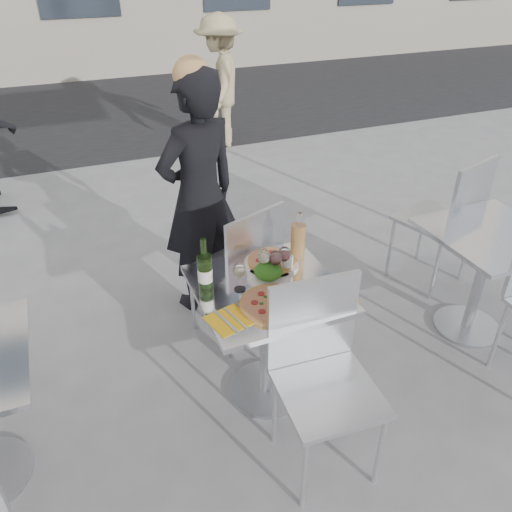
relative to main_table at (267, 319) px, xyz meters
name	(u,v)px	position (x,y,z in m)	size (l,w,h in m)	color
ground	(266,390)	(0.00, 0.00, -0.54)	(80.00, 80.00, 0.00)	slate
street_asphalt	(108,107)	(0.00, 6.50, -0.54)	(24.00, 5.00, 0.00)	black
main_table	(267,319)	(0.00, 0.00, 0.00)	(0.72, 0.72, 0.75)	#B7BABF
side_table_right	(485,262)	(1.50, 0.00, 0.00)	(0.72, 0.72, 0.75)	#B7BABF
chair_far	(242,265)	(0.05, 0.49, 0.04)	(0.58, 0.58, 0.97)	silver
chair_near	(321,363)	(0.09, -0.44, 0.04)	(0.47, 0.49, 0.98)	silver
side_chair_rfar	(450,213)	(1.65, 0.52, 0.07)	(0.59, 0.60, 1.03)	silver
woman_diner	(199,196)	(-0.05, 1.00, 0.29)	(0.61, 0.40, 1.66)	black
pedestrian_b	(220,83)	(1.15, 4.13, 0.25)	(1.02, 0.58, 1.57)	tan
pizza_near	(273,304)	(-0.04, -0.16, 0.22)	(0.33, 0.33, 0.02)	#BE884A
pizza_far	(272,262)	(0.11, 0.19, 0.23)	(0.30, 0.30, 0.03)	white
salad_plate	(268,272)	(0.04, 0.07, 0.25)	(0.22, 0.22, 0.09)	white
wine_bottle	(205,271)	(-0.29, 0.10, 0.32)	(0.07, 0.08, 0.29)	#2B4B1C
carafe	(298,241)	(0.26, 0.18, 0.33)	(0.08, 0.08, 0.29)	#E8AF63
sugar_shaker	(287,262)	(0.16, 0.10, 0.26)	(0.06, 0.06, 0.11)	white
wineglass_white_a	(240,272)	(-0.14, 0.03, 0.32)	(0.07, 0.07, 0.16)	white
wineglass_white_b	(264,257)	(0.03, 0.11, 0.32)	(0.07, 0.07, 0.16)	white
wineglass_red_a	(276,259)	(0.08, 0.07, 0.32)	(0.07, 0.07, 0.16)	white
wineglass_red_b	(284,255)	(0.14, 0.09, 0.32)	(0.07, 0.07, 0.16)	white
napkin_left	(229,320)	(-0.27, -0.18, 0.21)	(0.22, 0.22, 0.01)	gold
napkin_right	(334,298)	(0.27, -0.21, 0.21)	(0.21, 0.21, 0.01)	gold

